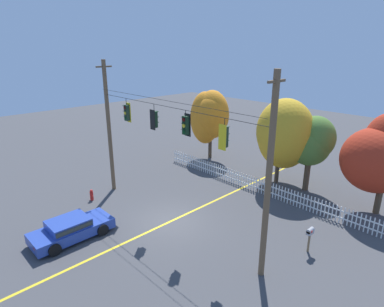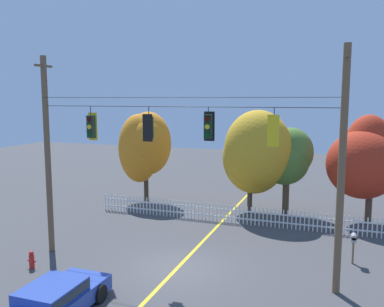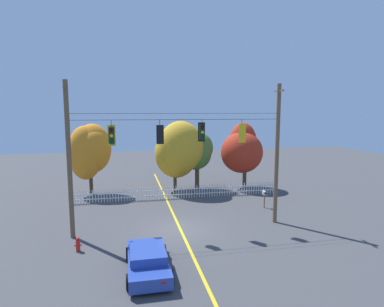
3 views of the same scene
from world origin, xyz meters
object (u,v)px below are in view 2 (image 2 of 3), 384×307
(traffic_signal_southbound_primary, at_px, (208,126))
(parked_car, at_px, (54,300))
(autumn_maple_near_fence, at_px, (145,145))
(traffic_signal_eastbound_side, at_px, (149,128))
(autumn_maple_mid, at_px, (255,153))
(fire_hydrant, at_px, (32,260))
(traffic_signal_northbound_secondary, at_px, (274,130))
(roadside_mailbox, at_px, (354,240))
(autumn_oak_far_east, at_px, (287,157))
(traffic_signal_northbound_primary, at_px, (91,126))
(autumn_maple_far_west, at_px, (365,160))

(traffic_signal_southbound_primary, xyz_separation_m, parked_car, (-3.69, -4.93, -5.42))
(autumn_maple_near_fence, distance_m, parked_car, 15.64)
(traffic_signal_eastbound_side, height_order, autumn_maple_near_fence, traffic_signal_eastbound_side)
(autumn_maple_mid, distance_m, fire_hydrant, 13.91)
(traffic_signal_northbound_secondary, height_order, roadside_mailbox, traffic_signal_northbound_secondary)
(autumn_maple_mid, relative_size, autumn_oak_far_east, 1.20)
(traffic_signal_northbound_primary, xyz_separation_m, parked_car, (1.63, -4.93, -5.29))
(autumn_oak_far_east, bearing_deg, parked_car, -110.64)
(autumn_maple_mid, height_order, parked_car, autumn_maple_mid)
(traffic_signal_northbound_secondary, distance_m, autumn_maple_far_west, 10.59)
(autumn_oak_far_east, bearing_deg, traffic_signal_northbound_primary, -126.00)
(traffic_signal_southbound_primary, height_order, parked_car, traffic_signal_southbound_primary)
(traffic_signal_northbound_primary, distance_m, autumn_oak_far_east, 12.53)
(fire_hydrant, bearing_deg, traffic_signal_southbound_primary, 15.76)
(autumn_maple_far_west, bearing_deg, fire_hydrant, -139.00)
(traffic_signal_northbound_secondary, height_order, autumn_oak_far_east, traffic_signal_northbound_secondary)
(traffic_signal_southbound_primary, distance_m, traffic_signal_northbound_secondary, 2.54)
(roadside_mailbox, bearing_deg, traffic_signal_northbound_primary, -164.32)
(autumn_maple_far_west, height_order, parked_car, autumn_maple_far_west)
(autumn_oak_far_east, height_order, roadside_mailbox, autumn_oak_far_east)
(parked_car, bearing_deg, roadside_mailbox, 40.67)
(traffic_signal_eastbound_side, height_order, traffic_signal_southbound_primary, same)
(traffic_signal_eastbound_side, relative_size, autumn_maple_near_fence, 0.23)
(parked_car, xyz_separation_m, fire_hydrant, (-3.43, 2.92, -0.23))
(autumn_maple_mid, bearing_deg, fire_hydrant, -122.35)
(traffic_signal_eastbound_side, distance_m, parked_car, 7.32)
(autumn_maple_near_fence, bearing_deg, autumn_oak_far_east, 0.71)
(parked_car, distance_m, fire_hydrant, 4.51)
(traffic_signal_southbound_primary, bearing_deg, traffic_signal_eastbound_side, -179.59)
(traffic_signal_northbound_primary, bearing_deg, autumn_maple_near_fence, 102.78)
(traffic_signal_southbound_primary, bearing_deg, autumn_maple_far_west, 56.96)
(autumn_oak_far_east, relative_size, parked_car, 1.28)
(autumn_maple_near_fence, distance_m, roadside_mailbox, 15.09)
(autumn_oak_far_east, bearing_deg, traffic_signal_northbound_secondary, -86.46)
(traffic_signal_northbound_secondary, xyz_separation_m, autumn_maple_far_west, (3.73, 9.64, -2.30))
(traffic_signal_southbound_primary, xyz_separation_m, autumn_maple_mid, (0.09, 9.37, -2.19))
(traffic_signal_northbound_secondary, distance_m, autumn_oak_far_east, 10.28)
(traffic_signal_northbound_primary, relative_size, traffic_signal_southbound_primary, 1.11)
(traffic_signal_southbound_primary, xyz_separation_m, traffic_signal_northbound_secondary, (2.53, -0.02, -0.09))
(traffic_signal_eastbound_side, xyz_separation_m, traffic_signal_northbound_secondary, (5.09, -0.00, 0.02))
(traffic_signal_eastbound_side, relative_size, autumn_maple_far_west, 0.23)
(traffic_signal_northbound_primary, xyz_separation_m, autumn_maple_mid, (5.41, 9.37, -2.06))
(autumn_oak_far_east, bearing_deg, fire_hydrant, -127.05)
(traffic_signal_southbound_primary, distance_m, autumn_maple_far_west, 11.73)
(autumn_maple_near_fence, bearing_deg, traffic_signal_eastbound_side, -63.12)
(traffic_signal_eastbound_side, bearing_deg, autumn_maple_far_west, 47.57)
(autumn_maple_far_west, bearing_deg, traffic_signal_northbound_secondary, -111.13)
(traffic_signal_eastbound_side, distance_m, autumn_maple_near_fence, 11.23)
(traffic_signal_northbound_primary, relative_size, traffic_signal_eastbound_side, 1.04)
(traffic_signal_northbound_primary, distance_m, roadside_mailbox, 12.34)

